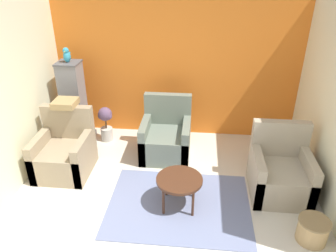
{
  "coord_description": "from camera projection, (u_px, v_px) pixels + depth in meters",
  "views": [
    {
      "loc": [
        0.42,
        -2.66,
        3.14
      ],
      "look_at": [
        0.0,
        1.52,
        0.92
      ],
      "focal_mm": 35.0,
      "sensor_mm": 36.0,
      "label": 1
    }
  ],
  "objects": [
    {
      "name": "wall_back_accent",
      "position": [
        177.0,
        67.0,
        5.92
      ],
      "size": [
        4.5,
        0.06,
        2.63
      ],
      "color": "orange",
      "rests_on": "ground_plane"
    },
    {
      "name": "wall_left",
      "position": [
        16.0,
        95.0,
        4.75
      ],
      "size": [
        0.06,
        3.03,
        2.63
      ],
      "color": "beige",
      "rests_on": "ground_plane"
    },
    {
      "name": "wall_right",
      "position": [
        334.0,
        108.0,
        4.36
      ],
      "size": [
        0.06,
        3.03,
        2.63
      ],
      "color": "beige",
      "rests_on": "ground_plane"
    },
    {
      "name": "area_rug",
      "position": [
        179.0,
        205.0,
        4.6
      ],
      "size": [
        1.97,
        1.49,
        0.01
      ],
      "color": "slate",
      "rests_on": "ground_plane"
    },
    {
      "name": "coffee_table",
      "position": [
        179.0,
        181.0,
        4.41
      ],
      "size": [
        0.63,
        0.63,
        0.46
      ],
      "color": "#472819",
      "rests_on": "ground_plane"
    },
    {
      "name": "armchair_left",
      "position": [
        65.0,
        154.0,
        5.2
      ],
      "size": [
        0.82,
        0.85,
        1.01
      ],
      "color": "#9E896B",
      "rests_on": "ground_plane"
    },
    {
      "name": "armchair_right",
      "position": [
        280.0,
        174.0,
        4.73
      ],
      "size": [
        0.82,
        0.85,
        1.01
      ],
      "color": "tan",
      "rests_on": "ground_plane"
    },
    {
      "name": "armchair_middle",
      "position": [
        166.0,
        138.0,
        5.64
      ],
      "size": [
        0.82,
        0.85,
        1.01
      ],
      "color": "slate",
      "rests_on": "ground_plane"
    },
    {
      "name": "birdcage",
      "position": [
        74.0,
        105.0,
        5.91
      ],
      "size": [
        0.54,
        0.54,
        1.51
      ],
      "color": "#555559",
      "rests_on": "ground_plane"
    },
    {
      "name": "parrot",
      "position": [
        67.0,
        55.0,
        5.49
      ],
      "size": [
        0.12,
        0.22,
        0.26
      ],
      "color": "teal",
      "rests_on": "birdcage"
    },
    {
      "name": "potted_plant",
      "position": [
        106.0,
        122.0,
        6.04
      ],
      "size": [
        0.28,
        0.25,
        0.67
      ],
      "color": "beige",
      "rests_on": "ground_plane"
    },
    {
      "name": "wicker_basket",
      "position": [
        313.0,
        230.0,
        3.97
      ],
      "size": [
        0.38,
        0.38,
        0.31
      ],
      "color": "tan",
      "rests_on": "ground_plane"
    },
    {
      "name": "throw_pillow",
      "position": [
        65.0,
        103.0,
        5.13
      ],
      "size": [
        0.35,
        0.35,
        0.1
      ],
      "color": "tan",
      "rests_on": "armchair_left"
    }
  ]
}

